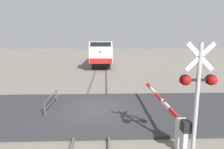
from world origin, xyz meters
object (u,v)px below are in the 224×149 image
(crossing_gate, at_px, (173,118))
(guard_railing, at_px, (51,101))
(locomotive, at_px, (102,53))
(crossing_signal, at_px, (198,89))

(crossing_gate, height_order, guard_railing, crossing_gate)
(locomotive, relative_size, crossing_gate, 2.17)
(crossing_gate, distance_m, guard_railing, 6.81)
(locomotive, xyz_separation_m, guard_railing, (-2.57, -20.67, -1.35))
(crossing_signal, xyz_separation_m, guard_railing, (-6.15, 4.83, -1.90))
(crossing_signal, bearing_deg, crossing_gate, 96.19)
(crossing_signal, relative_size, crossing_gate, 0.60)
(crossing_signal, bearing_deg, locomotive, 98.01)
(crossing_signal, height_order, guard_railing, crossing_signal)
(locomotive, bearing_deg, guard_railing, -97.08)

